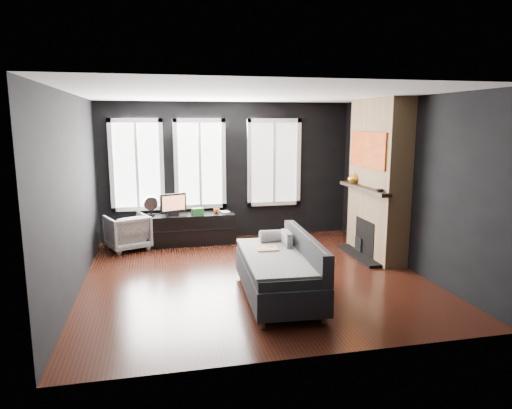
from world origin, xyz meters
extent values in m
plane|color=black|center=(0.00, 0.00, 0.00)|extent=(5.00, 5.00, 0.00)
plane|color=white|center=(0.00, 0.00, 2.70)|extent=(5.00, 5.00, 0.00)
cube|color=black|center=(0.00, 2.50, 1.35)|extent=(5.00, 0.02, 2.70)
cube|color=black|center=(-2.50, 0.00, 1.35)|extent=(0.02, 5.00, 2.70)
cube|color=black|center=(2.50, 0.00, 1.35)|extent=(0.02, 5.00, 2.70)
cube|color=gray|center=(0.37, -0.49, 0.61)|extent=(0.10, 0.36, 0.36)
imported|color=white|center=(-1.95, 1.95, 0.36)|extent=(0.89, 0.86, 0.71)
imported|color=orange|center=(-0.29, 2.08, 0.64)|extent=(0.13, 0.12, 0.11)
imported|color=#B8AD94|center=(-0.20, 2.13, 0.69)|extent=(0.16, 0.04, 0.22)
cube|color=#276929|center=(-0.65, 2.05, 0.64)|extent=(0.25, 0.19, 0.12)
imported|color=yellow|center=(2.05, 1.05, 1.33)|extent=(0.23, 0.24, 0.20)
cylinder|color=black|center=(2.05, 0.05, 1.25)|extent=(0.15, 0.15, 0.04)
camera|label=1|loc=(-1.39, -6.49, 2.31)|focal=32.00mm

